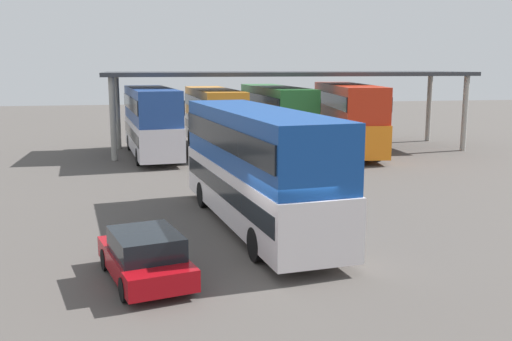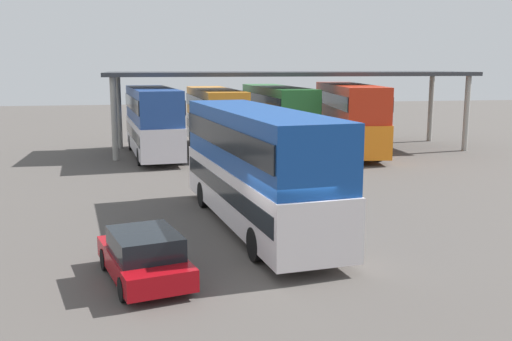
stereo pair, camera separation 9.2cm
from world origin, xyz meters
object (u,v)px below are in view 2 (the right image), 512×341
object	(u,v)px
double_decker_mid_row	(215,117)
double_decker_near_canopy	(153,119)
double_decker_main	(256,163)
parked_hatchback	(144,256)
double_decker_end_of_row	(348,115)
double_decker_far_right	(277,114)

from	to	relation	value
double_decker_mid_row	double_decker_near_canopy	bearing A→B (deg)	114.65
double_decker_near_canopy	double_decker_mid_row	xyz separation A→B (m)	(4.08, 2.11, -0.09)
double_decker_main	double_decker_mid_row	world-z (taller)	double_decker_main
parked_hatchback	double_decker_end_of_row	distance (m)	24.71
double_decker_main	double_decker_near_canopy	bearing A→B (deg)	3.91
parked_hatchback	double_decker_mid_row	xyz separation A→B (m)	(4.61, 23.43, 1.54)
double_decker_main	double_decker_far_right	size ratio (longest dim) A/B	0.98
parked_hatchback	double_decker_near_canopy	bearing A→B (deg)	-15.36
double_decker_mid_row	double_decker_far_right	bearing A→B (deg)	-90.43
parked_hatchback	double_decker_end_of_row	xyz separation A→B (m)	(12.96, 20.96, 1.71)
double_decker_far_right	double_decker_mid_row	bearing A→B (deg)	90.12
parked_hatchback	double_decker_end_of_row	size ratio (longest dim) A/B	0.35
parked_hatchback	double_decker_mid_row	bearing A→B (deg)	-25.06
parked_hatchback	double_decker_far_right	bearing A→B (deg)	-34.44
parked_hatchback	double_decker_far_right	xyz separation A→B (m)	(8.83, 23.59, 1.60)
double_decker_near_canopy	double_decker_mid_row	distance (m)	4.59
double_decker_main	double_decker_near_canopy	size ratio (longest dim) A/B	1.09
double_decker_main	double_decker_end_of_row	distance (m)	18.80
double_decker_main	double_decker_far_right	world-z (taller)	double_decker_far_right
double_decker_far_right	double_decker_near_canopy	bearing A→B (deg)	103.20
double_decker_mid_row	double_decker_far_right	xyz separation A→B (m)	(4.21, 0.16, 0.06)
double_decker_mid_row	double_decker_end_of_row	xyz separation A→B (m)	(8.35, -2.46, 0.17)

